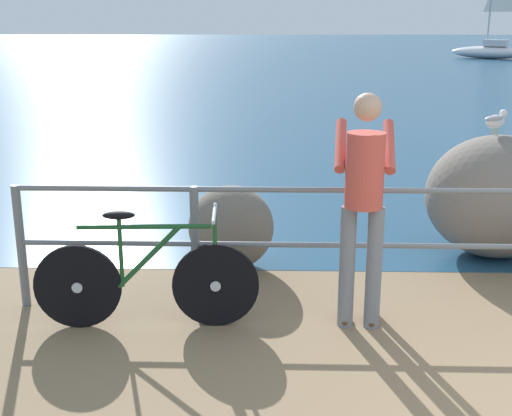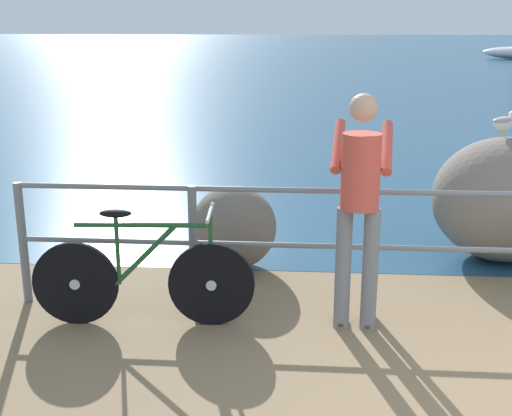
# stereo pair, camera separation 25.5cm
# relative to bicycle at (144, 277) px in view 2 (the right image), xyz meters

# --- Properties ---
(ground_plane) EXTENTS (120.00, 120.00, 0.10)m
(ground_plane) POSITION_rel_bicycle_xyz_m (3.14, 18.22, -0.44)
(ground_plane) COLOR #846B4C
(sea_surface) EXTENTS (120.00, 90.00, 0.01)m
(sea_surface) POSITION_rel_bicycle_xyz_m (3.14, 46.20, -0.39)
(sea_surface) COLOR navy
(sea_surface) RESTS_ON ground_plane
(bicycle) EXTENTS (1.70, 0.48, 0.92)m
(bicycle) POSITION_rel_bicycle_xyz_m (0.00, 0.00, 0.00)
(bicycle) COLOR black
(bicycle) RESTS_ON ground_plane
(person_at_railing) EXTENTS (0.49, 0.66, 1.78)m
(person_at_railing) POSITION_rel_bicycle_xyz_m (1.61, 0.07, 0.60)
(person_at_railing) COLOR slate
(person_at_railing) RESTS_ON ground_plane
(breakwater_boulder_main) EXTENTS (1.38, 1.27, 1.20)m
(breakwater_boulder_main) POSITION_rel_bicycle_xyz_m (3.13, 1.72, 0.21)
(breakwater_boulder_main) COLOR slate
(breakwater_boulder_main) RESTS_ON ground
(breakwater_boulder_left) EXTENTS (0.80, 0.75, 0.79)m
(breakwater_boulder_left) POSITION_rel_bicycle_xyz_m (0.55, 1.28, 0.01)
(breakwater_boulder_left) COLOR #6B6356
(breakwater_boulder_left) RESTS_ON ground
(seagull) EXTENTS (0.31, 0.26, 0.23)m
(seagull) POSITION_rel_bicycle_xyz_m (3.07, 1.78, 0.95)
(seagull) COLOR gold
(seagull) RESTS_ON breakwater_boulder_main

